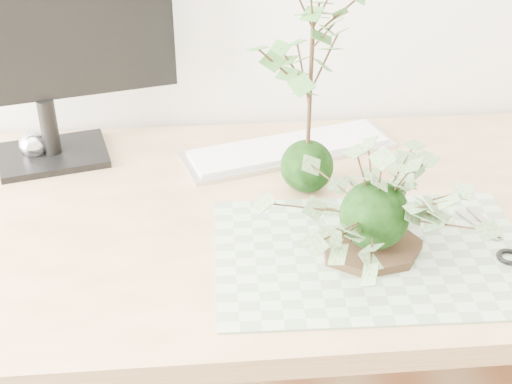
% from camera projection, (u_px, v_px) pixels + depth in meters
% --- Properties ---
extents(desk, '(1.60, 0.70, 0.74)m').
position_uv_depth(desk, '(302.00, 251.00, 1.29)').
color(desk, tan).
rests_on(desk, ground_plane).
extents(cutting_mat, '(0.51, 0.35, 0.00)m').
position_uv_depth(cutting_mat, '(372.00, 254.00, 1.14)').
color(cutting_mat, gray).
rests_on(cutting_mat, desk).
extents(stone_dish, '(0.20, 0.20, 0.01)m').
position_uv_depth(stone_dish, '(371.00, 247.00, 1.14)').
color(stone_dish, black).
rests_on(stone_dish, cutting_mat).
extents(ivy_kokedama, '(0.36, 0.36, 0.22)m').
position_uv_depth(ivy_kokedama, '(377.00, 187.00, 1.08)').
color(ivy_kokedama, black).
rests_on(ivy_kokedama, stone_dish).
extents(maple_kokedama, '(0.27, 0.27, 0.40)m').
position_uv_depth(maple_kokedama, '(312.00, 43.00, 1.16)').
color(maple_kokedama, black).
rests_on(maple_kokedama, desk).
extents(keyboard, '(0.44, 0.24, 0.02)m').
position_uv_depth(keyboard, '(289.00, 149.00, 1.42)').
color(keyboard, '#BDBDBD').
rests_on(keyboard, desk).
extents(monitor, '(0.50, 0.19, 0.45)m').
position_uv_depth(monitor, '(33.00, 30.00, 1.28)').
color(monitor, black).
rests_on(monitor, desk).
extents(foil_ball, '(0.06, 0.06, 0.06)m').
position_uv_depth(foil_ball, '(34.00, 145.00, 1.39)').
color(foil_ball, silver).
rests_on(foil_ball, desk).
extents(scissors, '(0.08, 0.17, 0.01)m').
position_uv_depth(scissors, '(505.00, 248.00, 1.14)').
color(scissors, '#969698').
rests_on(scissors, cutting_mat).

